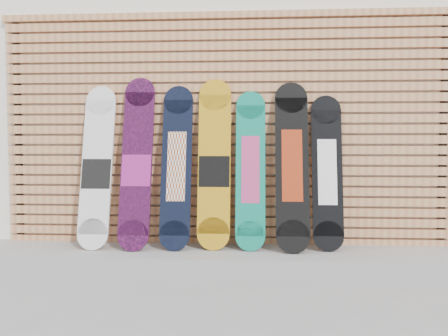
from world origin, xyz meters
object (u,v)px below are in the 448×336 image
Objects in this scene: snowboard_2 at (177,166)px; snowboard_4 at (250,169)px; snowboard_5 at (292,165)px; snowboard_0 at (97,167)px; snowboard_6 at (327,172)px; snowboard_1 at (137,163)px; snowboard_3 at (214,164)px.

snowboard_2 reaches higher than snowboard_4.
snowboard_4 is at bearing 174.56° from snowboard_5.
snowboard_4 is 0.95× the size of snowboard_5.
snowboard_4 is (1.41, 0.03, -0.02)m from snowboard_0.
snowboard_6 is (0.69, 0.01, -0.02)m from snowboard_4.
snowboard_5 is at bearing 0.17° from snowboard_1.
snowboard_0 is 0.95× the size of snowboard_1.
snowboard_0 is 1.07× the size of snowboard_6.
snowboard_2 is at bearing 0.62° from snowboard_0.
snowboard_5 is 0.33m from snowboard_6.
snowboard_0 is at bearing -178.93° from snowboard_4.
snowboard_6 is (1.72, 0.05, -0.08)m from snowboard_1.
snowboard_0 reaches higher than snowboard_6.
snowboard_3 reaches higher than snowboard_5.
snowboard_2 is 0.67m from snowboard_4.
snowboard_1 is at bearing -176.67° from snowboard_2.
snowboard_3 is 0.33m from snowboard_4.
snowboard_4 is (1.03, 0.04, -0.06)m from snowboard_1.
snowboard_6 is (1.02, 0.01, -0.07)m from snowboard_3.
snowboard_3 is at bearing 3.54° from snowboard_1.
snowboard_0 is at bearing -178.93° from snowboard_6.
snowboard_0 is 0.97× the size of snowboard_3.
snowboard_1 is 1.04× the size of snowboard_5.
snowboard_1 reaches higher than snowboard_6.
snowboard_4 is at bearing -0.74° from snowboard_3.
snowboard_0 is at bearing -179.38° from snowboard_2.
snowboard_3 is at bearing 179.26° from snowboard_4.
snowboard_6 is (0.32, 0.05, -0.06)m from snowboard_5.
snowboard_0 is 1.08m from snowboard_3.
snowboard_5 reaches higher than snowboard_2.
snowboard_1 is 1.40m from snowboard_5.
snowboard_3 is at bearing 3.77° from snowboard_2.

